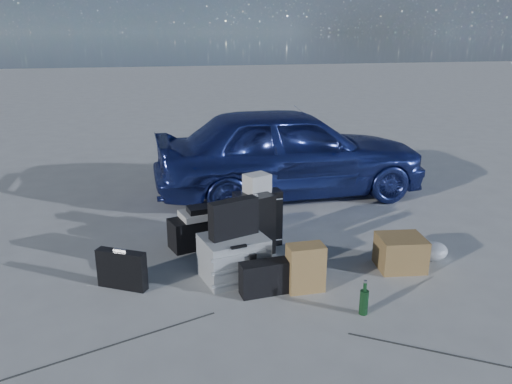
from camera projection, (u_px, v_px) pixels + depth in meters
ground at (286, 289)px, 4.26m from camera, size 60.00×60.00×0.00m
car at (290, 151)px, 6.56m from camera, size 3.54×1.44×1.20m
pelican_case at (234, 257)px, 4.41m from camera, size 0.62×0.54×0.39m
laptop_bag at (234, 218)px, 4.31m from camera, size 0.46×0.25×0.33m
briefcase at (122, 269)px, 4.24m from camera, size 0.42×0.31×0.34m
suitcase_left at (251, 227)px, 4.81m from camera, size 0.49×0.29×0.60m
suitcase_right at (258, 219)px, 5.06m from camera, size 0.49×0.21×0.58m
white_carton at (257, 183)px, 4.93m from camera, size 0.28×0.26×0.19m
duffel_bag at (200, 231)px, 5.10m from camera, size 0.67×0.42×0.31m
flat_box_white at (200, 214)px, 5.03m from camera, size 0.43×0.36×0.07m
flat_box_black at (201, 209)px, 5.00m from camera, size 0.29×0.23×0.06m
kraft_bag at (305, 268)px, 4.19m from camera, size 0.31×0.19×0.41m
cardboard_box at (400, 252)px, 4.60m from camera, size 0.46×0.42×0.31m
plastic_bag at (433, 251)px, 4.80m from camera, size 0.38×0.36×0.17m
messenger_bag at (264, 278)px, 4.15m from camera, size 0.42×0.18×0.29m
green_bottle at (364, 298)px, 3.85m from camera, size 0.07×0.07×0.27m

